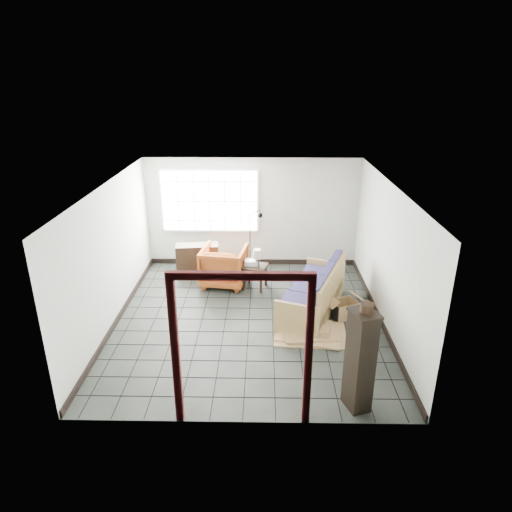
{
  "coord_description": "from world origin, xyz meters",
  "views": [
    {
      "loc": [
        0.27,
        -7.62,
        4.39
      ],
      "look_at": [
        0.13,
        0.3,
        1.19
      ],
      "focal_mm": 32.0,
      "sensor_mm": 36.0,
      "label": 1
    }
  ],
  "objects_px": {
    "futon_sofa": "(316,295)",
    "side_table": "(255,270)",
    "tall_shelf": "(360,360)",
    "armchair": "(224,264)"
  },
  "relations": [
    {
      "from": "armchair",
      "to": "tall_shelf",
      "type": "distance_m",
      "value": 4.55
    },
    {
      "from": "armchair",
      "to": "side_table",
      "type": "height_order",
      "value": "armchair"
    },
    {
      "from": "side_table",
      "to": "tall_shelf",
      "type": "relative_size",
      "value": 0.39
    },
    {
      "from": "futon_sofa",
      "to": "armchair",
      "type": "distance_m",
      "value": 2.25
    },
    {
      "from": "armchair",
      "to": "futon_sofa",
      "type": "bearing_deg",
      "value": 156.02
    },
    {
      "from": "futon_sofa",
      "to": "side_table",
      "type": "distance_m",
      "value": 1.58
    },
    {
      "from": "tall_shelf",
      "to": "side_table",
      "type": "bearing_deg",
      "value": 92.28
    },
    {
      "from": "side_table",
      "to": "armchair",
      "type": "bearing_deg",
      "value": 164.6
    },
    {
      "from": "armchair",
      "to": "side_table",
      "type": "bearing_deg",
      "value": 173.3
    },
    {
      "from": "futon_sofa",
      "to": "armchair",
      "type": "height_order",
      "value": "futon_sofa"
    }
  ]
}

